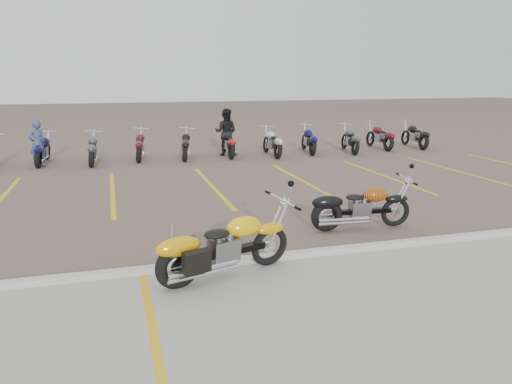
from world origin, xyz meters
TOP-DOWN VIEW (x-y plane):
  - ground at (0.00, 0.00)m, footprint 100.00×100.00m
  - concrete_apron at (0.00, -4.50)m, footprint 60.00×5.00m
  - curb at (0.00, -2.00)m, footprint 60.00×0.18m
  - parking_stripes at (0.00, 4.00)m, footprint 38.00×5.50m
  - apron_stripe at (-2.30, -4.50)m, footprint 0.12×5.00m
  - yellow_cruiser at (-1.13, -2.45)m, footprint 2.23×0.79m
  - flame_cruiser at (2.04, -0.80)m, footprint 2.10×0.37m
  - person_a at (-5.04, 8.55)m, footprint 0.69×0.64m
  - person_b at (1.62, 9.30)m, footprint 1.08×0.99m
  - bg_bike_row at (-0.04, 8.95)m, footprint 20.59×2.04m

SIDE VIEW (x-z plane):
  - ground at x=0.00m, z-range 0.00..0.00m
  - parking_stripes at x=0.00m, z-range 0.00..0.01m
  - concrete_apron at x=0.00m, z-range 0.00..0.01m
  - apron_stripe at x=-2.30m, z-range 0.01..0.01m
  - curb at x=0.00m, z-range 0.00..0.12m
  - flame_cruiser at x=2.04m, z-range 0.00..0.86m
  - yellow_cruiser at x=-1.13m, z-range 0.00..0.94m
  - bg_bike_row at x=-0.04m, z-range 0.00..1.10m
  - person_a at x=-5.04m, z-range 0.00..1.59m
  - person_b at x=1.62m, z-range 0.00..1.80m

